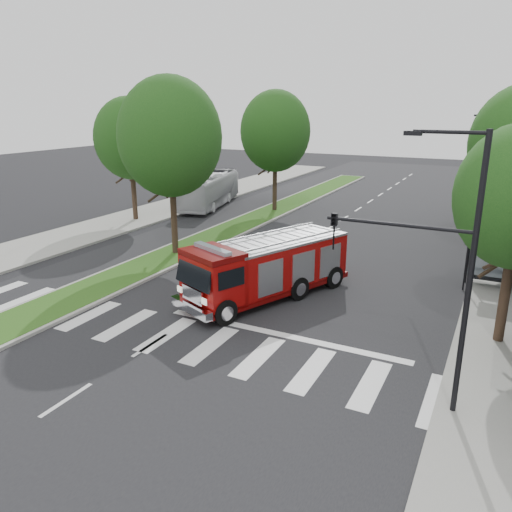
# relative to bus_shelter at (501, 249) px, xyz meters

# --- Properties ---
(ground) EXTENTS (140.00, 140.00, 0.00)m
(ground) POSITION_rel_bus_shelter_xyz_m (-11.20, -8.15, -2.04)
(ground) COLOR black
(ground) RESTS_ON ground
(sidewalk_left) EXTENTS (5.00, 80.00, 0.15)m
(sidewalk_left) POSITION_rel_bus_shelter_xyz_m (-25.70, 1.85, -1.96)
(sidewalk_left) COLOR gray
(sidewalk_left) RESTS_ON ground
(median) EXTENTS (3.00, 50.00, 0.15)m
(median) POSITION_rel_bus_shelter_xyz_m (-17.20, 9.85, -1.96)
(median) COLOR gray
(median) RESTS_ON ground
(bus_shelter) EXTENTS (3.20, 1.60, 2.61)m
(bus_shelter) POSITION_rel_bus_shelter_xyz_m (0.00, 0.00, 0.00)
(bus_shelter) COLOR black
(bus_shelter) RESTS_ON ground
(tree_median_near) EXTENTS (5.80, 5.80, 10.16)m
(tree_median_near) POSITION_rel_bus_shelter_xyz_m (-17.20, -2.15, 4.77)
(tree_median_near) COLOR black
(tree_median_near) RESTS_ON ground
(tree_median_far) EXTENTS (5.60, 5.60, 9.72)m
(tree_median_far) POSITION_rel_bus_shelter_xyz_m (-17.20, 11.85, 4.45)
(tree_median_far) COLOR black
(tree_median_far) RESTS_ON ground
(tree_left_mid) EXTENTS (5.20, 5.20, 9.16)m
(tree_left_mid) POSITION_rel_bus_shelter_xyz_m (-25.20, 3.85, 4.12)
(tree_left_mid) COLOR black
(tree_left_mid) RESTS_ON ground
(streetlight_right_near) EXTENTS (4.08, 0.22, 8.00)m
(streetlight_right_near) POSITION_rel_bus_shelter_xyz_m (-1.59, -11.65, 2.63)
(streetlight_right_near) COLOR black
(streetlight_right_near) RESTS_ON ground
(streetlight_right_far) EXTENTS (2.11, 0.20, 8.00)m
(streetlight_right_far) POSITION_rel_bus_shelter_xyz_m (-0.85, 11.85, 2.44)
(streetlight_right_far) COLOR black
(streetlight_right_far) RESTS_ON ground
(fire_engine) EXTENTS (5.67, 8.91, 2.98)m
(fire_engine) POSITION_rel_bus_shelter_xyz_m (-9.41, -5.82, -0.61)
(fire_engine) COLOR #540504
(fire_engine) RESTS_ON ground
(city_bus) EXTENTS (4.75, 10.44, 2.83)m
(city_bus) POSITION_rel_bus_shelter_xyz_m (-23.20, 11.45, -0.62)
(city_bus) COLOR #B8B8BD
(city_bus) RESTS_ON ground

